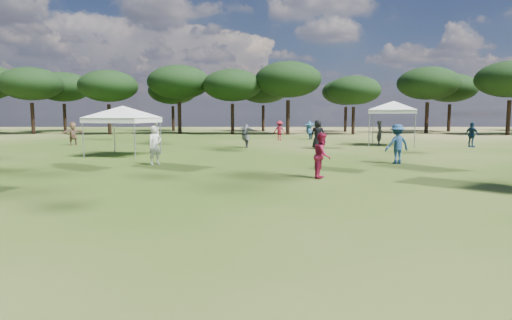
% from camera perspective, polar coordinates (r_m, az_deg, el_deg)
% --- Properties ---
extents(tree_line, '(108.78, 17.63, 7.77)m').
position_cam_1_polar(tree_line, '(48.40, 2.97, 10.05)').
color(tree_line, black).
rests_on(tree_line, ground).
extents(tent_left, '(5.81, 5.81, 2.85)m').
position_cam_1_polar(tent_left, '(22.91, -17.35, 6.60)').
color(tent_left, gray).
rests_on(tent_left, ground).
extents(tent_right, '(5.72, 5.72, 3.31)m').
position_cam_1_polar(tent_right, '(30.50, 17.86, 7.27)').
color(tent_right, gray).
rests_on(tent_right, ground).
extents(festival_crowd, '(29.88, 23.23, 1.84)m').
position_cam_1_polar(festival_crowd, '(26.37, -3.46, 3.30)').
color(festival_crowd, navy).
rests_on(festival_crowd, ground).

